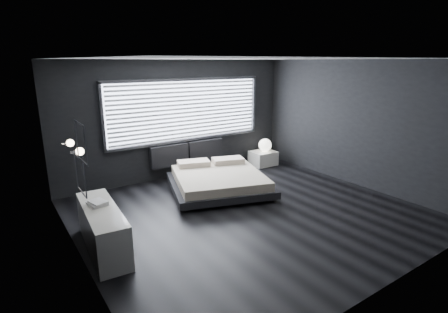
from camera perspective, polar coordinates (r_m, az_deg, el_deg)
room at (r=6.26m, az=4.40°, el=2.71°), size 6.04×6.00×2.80m
window at (r=8.55m, az=-5.93°, el=7.52°), size 4.14×0.09×1.52m
headboard at (r=8.68m, az=-5.94°, el=0.63°), size 1.96×0.16×0.52m
sconce_near at (r=5.04m, az=-22.52°, el=0.76°), size 0.18×0.11×0.11m
sconce_far at (r=5.61m, az=-23.84°, el=2.03°), size 0.18×0.11×0.11m
wall_art_upper at (r=4.39m, az=-22.32°, el=2.12°), size 0.01×0.48×0.48m
wall_art_lower at (r=4.75m, az=-22.41°, el=-2.85°), size 0.01×0.48×0.48m
bed at (r=7.65m, az=-0.88°, el=-3.86°), size 2.55×2.49×0.53m
nightstand at (r=9.62m, az=6.40°, el=-0.26°), size 0.68×0.57×0.38m
orb_lamp at (r=9.55m, az=6.72°, el=1.87°), size 0.35×0.35×0.35m
dresser at (r=5.65m, az=-19.16°, el=-11.07°), size 0.59×1.69×0.67m
book_stack at (r=5.65m, az=-19.96°, el=-7.13°), size 0.28×0.35×0.06m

